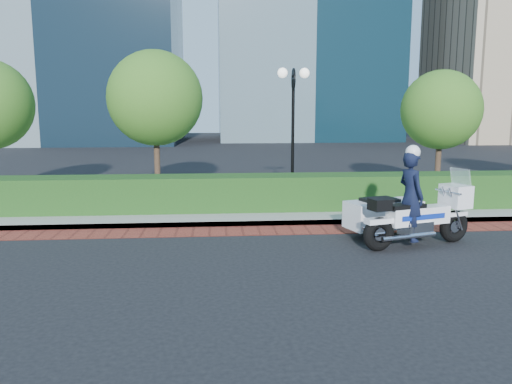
{
  "coord_description": "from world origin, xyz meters",
  "views": [
    {
      "loc": [
        -1.49,
        -10.81,
        3.01
      ],
      "look_at": [
        -0.49,
        1.51,
        1.0
      ],
      "focal_mm": 35.0,
      "sensor_mm": 36.0,
      "label": 1
    }
  ],
  "objects": [
    {
      "name": "brick_strip",
      "position": [
        0.0,
        1.5,
        0.01
      ],
      "size": [
        60.0,
        1.0,
        0.01
      ],
      "primitive_type": "cube",
      "color": "maroon",
      "rests_on": "ground"
    },
    {
      "name": "hedge_main",
      "position": [
        0.0,
        3.6,
        0.65
      ],
      "size": [
        18.0,
        1.2,
        1.0
      ],
      "primitive_type": "cube",
      "color": "black",
      "rests_on": "sidewalk"
    },
    {
      "name": "lamppost",
      "position": [
        1.0,
        5.2,
        2.96
      ],
      "size": [
        1.02,
        0.7,
        4.21
      ],
      "color": "black",
      "rests_on": "sidewalk"
    },
    {
      "name": "tree_c",
      "position": [
        6.5,
        6.5,
        3.05
      ],
      "size": [
        2.8,
        2.8,
        4.3
      ],
      "color": "#332319",
      "rests_on": "sidewalk"
    },
    {
      "name": "ground",
      "position": [
        0.0,
        0.0,
        0.0
      ],
      "size": [
        120.0,
        120.0,
        0.0
      ],
      "primitive_type": "plane",
      "color": "black",
      "rests_on": "ground"
    },
    {
      "name": "sidewalk",
      "position": [
        0.0,
        6.0,
        0.07
      ],
      "size": [
        60.0,
        8.0,
        0.15
      ],
      "primitive_type": "cube",
      "color": "gray",
      "rests_on": "ground"
    },
    {
      "name": "tree_b",
      "position": [
        -3.5,
        6.5,
        3.43
      ],
      "size": [
        3.2,
        3.2,
        4.89
      ],
      "color": "#332319",
      "rests_on": "sidewalk"
    },
    {
      "name": "police_motorcycle",
      "position": [
        2.76,
        0.09,
        0.78
      ],
      "size": [
        2.85,
        2.06,
        2.28
      ],
      "rotation": [
        0.0,
        0.0,
        0.29
      ],
      "color": "black",
      "rests_on": "ground"
    }
  ]
}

